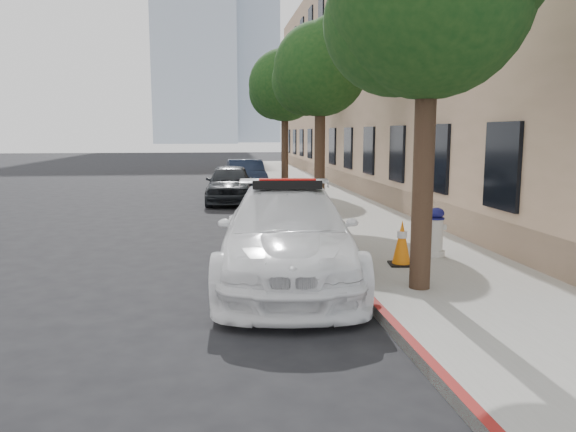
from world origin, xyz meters
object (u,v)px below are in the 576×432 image
Objects in this scene: police_car at (287,235)px; traffic_cone at (402,243)px; parked_car_mid at (230,183)px; fire_hydrant at (436,233)px; parked_car_far at (246,176)px.

police_car is 2.03m from traffic_cone.
police_car is at bearing -83.25° from parked_car_mid.
traffic_cone is at bearing -130.54° from fire_hydrant.
parked_car_far is 13.94m from traffic_cone.
police_car is 10.56m from parked_car_mid.
police_car is at bearing -92.88° from parked_car_far.
police_car is 1.40× the size of parked_car_mid.
fire_hydrant is at bearing -66.91° from parked_car_mid.
parked_car_far is at bearing 115.55° from fire_hydrant.
parked_car_far reaches higher than fire_hydrant.
police_car is 6.07× the size of fire_hydrant.
fire_hydrant is 1.15× the size of traffic_cone.
police_car is at bearing -149.84° from fire_hydrant.
parked_car_mid is (-0.64, 10.54, -0.10)m from police_car.
parked_car_far is 5.07× the size of traffic_cone.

